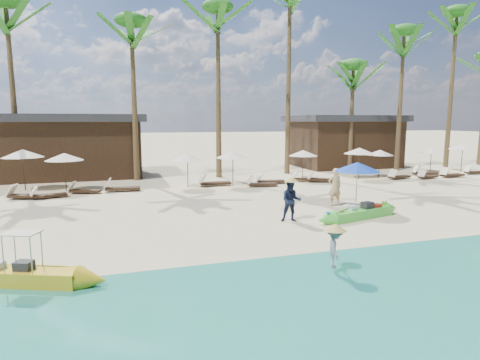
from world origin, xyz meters
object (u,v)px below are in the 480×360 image
object	(u,v)px
blue_umbrella	(357,167)
tourist	(335,187)
yellow_canoe	(17,276)
green_canoe	(360,213)

from	to	relation	value
blue_umbrella	tourist	bearing A→B (deg)	109.77
tourist	blue_umbrella	world-z (taller)	blue_umbrella
yellow_canoe	blue_umbrella	distance (m)	13.17
blue_umbrella	yellow_canoe	bearing A→B (deg)	-159.87
blue_umbrella	green_canoe	bearing A→B (deg)	-116.46
yellow_canoe	blue_umbrella	xyz separation A→B (m)	(12.26, 4.49, 1.71)
tourist	blue_umbrella	bearing A→B (deg)	112.94
tourist	yellow_canoe	bearing A→B (deg)	28.49
green_canoe	yellow_canoe	distance (m)	12.06
green_canoe	yellow_canoe	bearing A→B (deg)	-177.81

